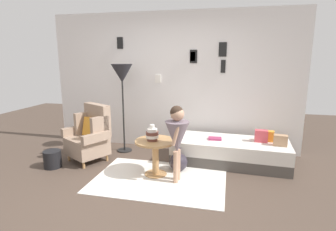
{
  "coord_description": "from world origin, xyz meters",
  "views": [
    {
      "loc": [
        1.09,
        -3.12,
        1.74
      ],
      "look_at": [
        0.15,
        0.95,
        0.85
      ],
      "focal_mm": 28.68,
      "sensor_mm": 36.0,
      "label": 1
    }
  ],
  "objects_px": {
    "person_child": "(177,134)",
    "book_on_daybed": "(215,139)",
    "vase_striped": "(152,134)",
    "armchair": "(90,136)",
    "daybed": "(230,152)",
    "magazine_basket": "(52,159)",
    "floor_lamp": "(122,77)",
    "demijohn_near": "(178,162)",
    "side_table": "(155,150)"
  },
  "relations": [
    {
      "from": "person_child",
      "to": "book_on_daybed",
      "type": "xyz_separation_m",
      "value": [
        0.48,
        0.89,
        -0.3
      ]
    },
    {
      "from": "person_child",
      "to": "vase_striped",
      "type": "bearing_deg",
      "value": 161.97
    },
    {
      "from": "armchair",
      "to": "daybed",
      "type": "xyz_separation_m",
      "value": [
        2.36,
        0.4,
        -0.24
      ]
    },
    {
      "from": "daybed",
      "to": "book_on_daybed",
      "type": "xyz_separation_m",
      "value": [
        -0.25,
        -0.01,
        0.22
      ]
    },
    {
      "from": "vase_striped",
      "to": "magazine_basket",
      "type": "bearing_deg",
      "value": -177.53
    },
    {
      "from": "daybed",
      "to": "floor_lamp",
      "type": "xyz_separation_m",
      "value": [
        -1.97,
        0.17,
        1.21
      ]
    },
    {
      "from": "person_child",
      "to": "book_on_daybed",
      "type": "distance_m",
      "value": 1.05
    },
    {
      "from": "armchair",
      "to": "vase_striped",
      "type": "xyz_separation_m",
      "value": [
        1.22,
        -0.37,
        0.21
      ]
    },
    {
      "from": "daybed",
      "to": "magazine_basket",
      "type": "xyz_separation_m",
      "value": [
        -2.8,
        -0.84,
        -0.06
      ]
    },
    {
      "from": "vase_striped",
      "to": "demijohn_near",
      "type": "distance_m",
      "value": 0.66
    },
    {
      "from": "daybed",
      "to": "magazine_basket",
      "type": "distance_m",
      "value": 2.93
    },
    {
      "from": "side_table",
      "to": "floor_lamp",
      "type": "distance_m",
      "value": 1.63
    },
    {
      "from": "daybed",
      "to": "armchair",
      "type": "bearing_deg",
      "value": -170.44
    },
    {
      "from": "armchair",
      "to": "person_child",
      "type": "height_order",
      "value": "person_child"
    },
    {
      "from": "floor_lamp",
      "to": "magazine_basket",
      "type": "height_order",
      "value": "floor_lamp"
    },
    {
      "from": "floor_lamp",
      "to": "person_child",
      "type": "distance_m",
      "value": 1.78
    },
    {
      "from": "armchair",
      "to": "floor_lamp",
      "type": "height_order",
      "value": "floor_lamp"
    },
    {
      "from": "person_child",
      "to": "magazine_basket",
      "type": "relative_size",
      "value": 3.98
    },
    {
      "from": "book_on_daybed",
      "to": "armchair",
      "type": "bearing_deg",
      "value": -169.63
    },
    {
      "from": "vase_striped",
      "to": "demijohn_near",
      "type": "xyz_separation_m",
      "value": [
        0.35,
        0.26,
        -0.5
      ]
    },
    {
      "from": "vase_striped",
      "to": "person_child",
      "type": "xyz_separation_m",
      "value": [
        0.4,
        -0.13,
        0.06
      ]
    },
    {
      "from": "daybed",
      "to": "book_on_daybed",
      "type": "bearing_deg",
      "value": -177.36
    },
    {
      "from": "vase_striped",
      "to": "floor_lamp",
      "type": "xyz_separation_m",
      "value": [
        -0.84,
        0.94,
        0.77
      ]
    },
    {
      "from": "person_child",
      "to": "book_on_daybed",
      "type": "height_order",
      "value": "person_child"
    },
    {
      "from": "armchair",
      "to": "book_on_daybed",
      "type": "relative_size",
      "value": 4.41
    },
    {
      "from": "vase_striped",
      "to": "magazine_basket",
      "type": "distance_m",
      "value": 1.75
    },
    {
      "from": "armchair",
      "to": "daybed",
      "type": "bearing_deg",
      "value": 9.56
    },
    {
      "from": "floor_lamp",
      "to": "person_child",
      "type": "xyz_separation_m",
      "value": [
        1.24,
        -1.07,
        -0.7
      ]
    },
    {
      "from": "side_table",
      "to": "vase_striped",
      "type": "xyz_separation_m",
      "value": [
        -0.04,
        -0.03,
        0.25
      ]
    },
    {
      "from": "person_child",
      "to": "demijohn_near",
      "type": "bearing_deg",
      "value": 97.3
    },
    {
      "from": "daybed",
      "to": "vase_striped",
      "type": "height_order",
      "value": "vase_striped"
    },
    {
      "from": "daybed",
      "to": "side_table",
      "type": "distance_m",
      "value": 1.34
    },
    {
      "from": "side_table",
      "to": "demijohn_near",
      "type": "xyz_separation_m",
      "value": [
        0.31,
        0.23,
        -0.25
      ]
    },
    {
      "from": "book_on_daybed",
      "to": "demijohn_near",
      "type": "bearing_deg",
      "value": -136.36
    },
    {
      "from": "side_table",
      "to": "demijohn_near",
      "type": "distance_m",
      "value": 0.46
    },
    {
      "from": "magazine_basket",
      "to": "book_on_daybed",
      "type": "bearing_deg",
      "value": 18.05
    },
    {
      "from": "person_child",
      "to": "magazine_basket",
      "type": "distance_m",
      "value": 2.15
    },
    {
      "from": "book_on_daybed",
      "to": "demijohn_near",
      "type": "distance_m",
      "value": 0.78
    },
    {
      "from": "vase_striped",
      "to": "demijohn_near",
      "type": "bearing_deg",
      "value": 36.18
    },
    {
      "from": "side_table",
      "to": "magazine_basket",
      "type": "relative_size",
      "value": 2.19
    },
    {
      "from": "floor_lamp",
      "to": "daybed",
      "type": "bearing_deg",
      "value": -4.98
    },
    {
      "from": "book_on_daybed",
      "to": "side_table",
      "type": "bearing_deg",
      "value": -138.79
    },
    {
      "from": "vase_striped",
      "to": "demijohn_near",
      "type": "height_order",
      "value": "vase_striped"
    },
    {
      "from": "armchair",
      "to": "demijohn_near",
      "type": "height_order",
      "value": "armchair"
    },
    {
      "from": "side_table",
      "to": "person_child",
      "type": "xyz_separation_m",
      "value": [
        0.36,
        -0.16,
        0.31
      ]
    },
    {
      "from": "person_child",
      "to": "demijohn_near",
      "type": "relative_size",
      "value": 2.99
    },
    {
      "from": "floor_lamp",
      "to": "demijohn_near",
      "type": "relative_size",
      "value": 4.41
    },
    {
      "from": "armchair",
      "to": "magazine_basket",
      "type": "xyz_separation_m",
      "value": [
        -0.45,
        -0.45,
        -0.3
      ]
    },
    {
      "from": "armchair",
      "to": "demijohn_near",
      "type": "bearing_deg",
      "value": -4.31
    },
    {
      "from": "person_child",
      "to": "side_table",
      "type": "bearing_deg",
      "value": 156.61
    }
  ]
}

